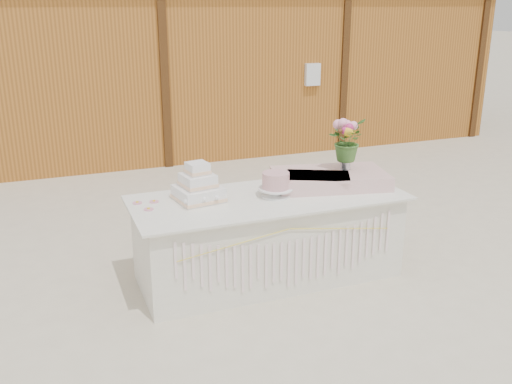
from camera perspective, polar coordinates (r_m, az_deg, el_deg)
ground at (r=5.28m, az=1.19°, el=-8.40°), size 80.00×80.00×0.00m
barn at (r=10.53m, az=-11.72°, el=14.10°), size 12.60×4.60×3.30m
cake_table at (r=5.12m, az=1.24°, el=-4.54°), size 2.40×1.00×0.77m
wedding_cake at (r=4.88m, az=-5.81°, el=0.43°), size 0.43×0.43×0.34m
pink_cake_stand at (r=4.95m, az=1.99°, el=0.89°), size 0.30×0.30×0.22m
satin_runner at (r=5.32m, az=7.39°, el=1.33°), size 1.13×0.80×0.13m
flower_vase at (r=5.39m, az=8.92°, el=2.95°), size 0.10×0.10×0.13m
bouquet at (r=5.33m, az=9.05°, el=5.63°), size 0.46×0.46×0.39m
loose_flowers at (r=4.76m, az=-10.63°, el=-1.56°), size 0.17×0.39×0.02m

